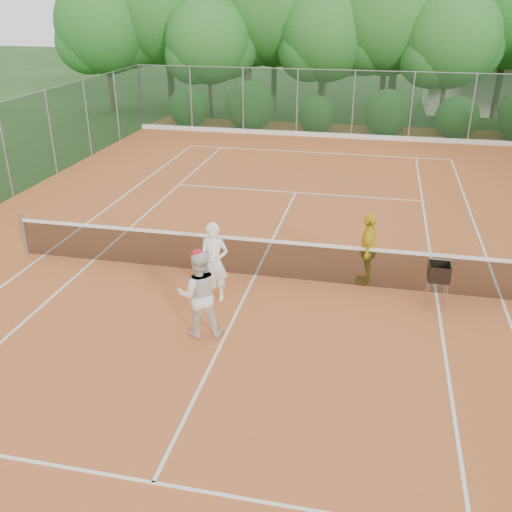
{
  "coord_description": "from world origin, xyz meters",
  "views": [
    {
      "loc": [
        2.58,
        -11.7,
        6.0
      ],
      "look_at": [
        0.29,
        -1.2,
        1.1
      ],
      "focal_mm": 40.0,
      "sensor_mm": 36.0,
      "label": 1
    }
  ],
  "objects_px": {
    "player_yellow": "(368,248)",
    "ball_hopper": "(439,273)",
    "player_white": "(214,262)",
    "player_center_grp": "(199,294)"
  },
  "relations": [
    {
      "from": "player_white",
      "to": "player_yellow",
      "type": "height_order",
      "value": "player_white"
    },
    {
      "from": "player_center_grp",
      "to": "ball_hopper",
      "type": "xyz_separation_m",
      "value": [
        4.51,
        2.13,
        -0.12
      ]
    },
    {
      "from": "player_white",
      "to": "player_center_grp",
      "type": "xyz_separation_m",
      "value": [
        0.13,
        -1.45,
        0.02
      ]
    },
    {
      "from": "player_yellow",
      "to": "ball_hopper",
      "type": "bearing_deg",
      "value": 65.05
    },
    {
      "from": "player_white",
      "to": "player_yellow",
      "type": "bearing_deg",
      "value": 24.29
    },
    {
      "from": "player_center_grp",
      "to": "player_yellow",
      "type": "bearing_deg",
      "value": 43.87
    },
    {
      "from": "player_center_grp",
      "to": "player_white",
      "type": "bearing_deg",
      "value": 95.26
    },
    {
      "from": "player_white",
      "to": "player_center_grp",
      "type": "height_order",
      "value": "player_center_grp"
    },
    {
      "from": "player_center_grp",
      "to": "player_yellow",
      "type": "height_order",
      "value": "player_center_grp"
    },
    {
      "from": "player_white",
      "to": "ball_hopper",
      "type": "bearing_deg",
      "value": 7.84
    }
  ]
}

